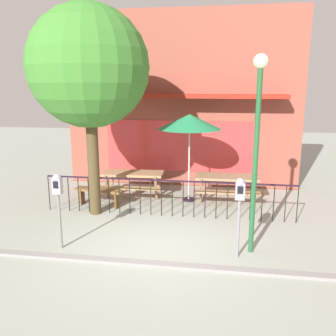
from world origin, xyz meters
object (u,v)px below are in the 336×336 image
at_px(picnic_table_right, 227,181).
at_px(street_tree, 89,68).
at_px(picnic_table_left, 133,177).
at_px(patio_umbrella, 190,122).
at_px(parking_meter_near, 240,197).
at_px(patio_bench, 99,193).
at_px(street_lamp, 257,128).
at_px(parking_meter_far, 58,191).

distance_m(picnic_table_right, street_tree, 4.91).
relative_size(picnic_table_left, street_tree, 0.35).
relative_size(patio_umbrella, parking_meter_near, 1.57).
distance_m(patio_umbrella, patio_bench, 3.26).
height_order(picnic_table_left, parking_meter_near, parking_meter_near).
bearing_deg(street_lamp, patio_bench, 150.33).
distance_m(picnic_table_left, street_tree, 3.56).
relative_size(patio_umbrella, street_tree, 0.48).
bearing_deg(parking_meter_far, street_tree, 90.48).
relative_size(parking_meter_near, street_tree, 0.31).
relative_size(parking_meter_near, parking_meter_far, 1.01).
relative_size(picnic_table_left, parking_meter_far, 1.16).
height_order(picnic_table_right, patio_umbrella, patio_umbrella).
relative_size(picnic_table_right, patio_umbrella, 0.72).
xyz_separation_m(picnic_table_left, parking_meter_near, (3.00, -3.52, 0.64)).
relative_size(patio_umbrella, street_lamp, 0.65).
bearing_deg(parking_meter_far, street_lamp, 6.29).
height_order(picnic_table_left, street_tree, street_tree).
xyz_separation_m(parking_meter_near, street_tree, (-3.64, 1.97, 2.50)).
bearing_deg(patio_bench, street_tree, -79.01).
distance_m(patio_umbrella, parking_meter_far, 4.40).
bearing_deg(picnic_table_left, street_tree, -112.65).
relative_size(street_tree, street_lamp, 1.35).
bearing_deg(street_lamp, street_tree, 156.84).
distance_m(patio_bench, parking_meter_near, 4.66).
relative_size(picnic_table_right, patio_bench, 1.27).
bearing_deg(parking_meter_far, patio_umbrella, 56.94).
xyz_separation_m(picnic_table_left, picnic_table_right, (2.81, -0.01, 0.00)).
xyz_separation_m(picnic_table_left, street_tree, (-0.65, -1.55, 3.13)).
xyz_separation_m(parking_meter_near, street_lamp, (0.28, 0.29, 1.30)).
distance_m(picnic_table_right, street_lamp, 3.78).
height_order(patio_bench, street_lamp, street_lamp).
bearing_deg(parking_meter_near, parking_meter_far, -177.82).
bearing_deg(parking_meter_near, picnic_table_left, 130.41).
distance_m(picnic_table_left, street_lamp, 4.99).
xyz_separation_m(picnic_table_right, parking_meter_far, (-3.44, -3.64, 0.62)).
height_order(patio_bench, street_tree, street_tree).
distance_m(parking_meter_near, parking_meter_far, 3.63).
height_order(parking_meter_near, parking_meter_far, parking_meter_near).
height_order(patio_umbrella, street_tree, street_tree).
bearing_deg(picnic_table_right, parking_meter_near, -86.89).
relative_size(parking_meter_near, street_lamp, 0.42).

